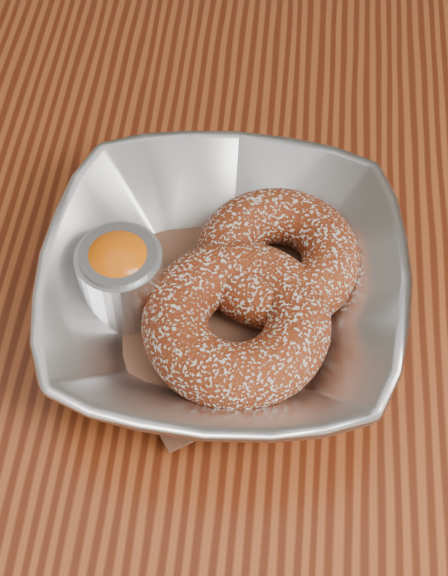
# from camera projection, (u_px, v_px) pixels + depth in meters

# --- Properties ---
(table) EXTENTS (1.20, 0.80, 0.75)m
(table) POSITION_uv_depth(u_px,v_px,m) (252.00, 340.00, 0.66)
(table) COLOR maroon
(table) RESTS_ON ground_plane
(serving_bowl) EXTENTS (0.22, 0.22, 0.05)m
(serving_bowl) POSITION_uv_depth(u_px,v_px,m) (224.00, 291.00, 0.53)
(serving_bowl) COLOR silver
(serving_bowl) RESTS_ON table
(parchment) EXTENTS (0.20, 0.20, 0.00)m
(parchment) POSITION_uv_depth(u_px,v_px,m) (224.00, 307.00, 0.55)
(parchment) COLOR brown
(parchment) RESTS_ON table
(donut_back) EXTENTS (0.13, 0.13, 0.04)m
(donut_back) POSITION_uv_depth(u_px,v_px,m) (277.00, 257.00, 0.55)
(donut_back) COLOR maroon
(donut_back) RESTS_ON parchment
(donut_front) EXTENTS (0.13, 0.13, 0.04)m
(donut_front) POSITION_uv_depth(u_px,v_px,m) (236.00, 323.00, 0.52)
(donut_front) COLOR maroon
(donut_front) RESTS_ON parchment
(ramekin) EXTENTS (0.05, 0.05, 0.06)m
(ramekin) POSITION_uv_depth(u_px,v_px,m) (121.00, 275.00, 0.53)
(ramekin) COLOR silver
(ramekin) RESTS_ON table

